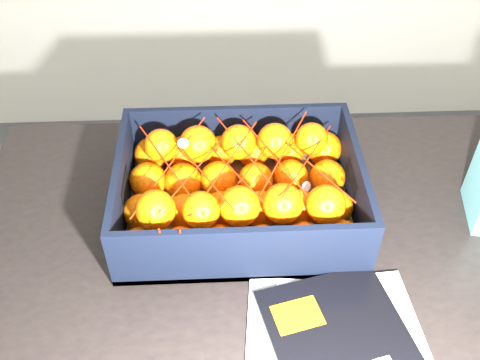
{
  "coord_description": "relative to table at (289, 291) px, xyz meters",
  "views": [
    {
      "loc": [
        0.15,
        -0.26,
        1.53
      ],
      "look_at": [
        0.18,
        0.44,
        0.86
      ],
      "focal_mm": 41.55,
      "sensor_mm": 36.0,
      "label": 1
    }
  ],
  "objects": [
    {
      "name": "room_shell",
      "position": [
        -0.27,
        -0.35,
        0.6
      ],
      "size": [
        3.54,
        3.54,
        2.5
      ],
      "color": "beige",
      "rests_on": "ground"
    },
    {
      "name": "table",
      "position": [
        0.0,
        0.0,
        0.0
      ],
      "size": [
        1.21,
        0.81,
        0.75
      ],
      "color": "black",
      "rests_on": "ground"
    },
    {
      "name": "mesh_net",
      "position": [
        -0.1,
        0.11,
        0.22
      ],
      "size": [
        0.37,
        0.29,
        0.09
      ],
      "color": "red",
      "rests_on": "clementine_heap"
    },
    {
      "name": "magazine_stack",
      "position": [
        0.05,
        -0.19,
        0.11
      ],
      "size": [
        0.3,
        0.32,
        0.02
      ],
      "color": "silver",
      "rests_on": "table"
    },
    {
      "name": "clementine_heap",
      "position": [
        -0.09,
        0.12,
        0.16
      ],
      "size": [
        0.42,
        0.31,
        0.12
      ],
      "color": "#FD5E05",
      "rests_on": "produce_crate"
    },
    {
      "name": "produce_crate",
      "position": [
        -0.09,
        0.12,
        0.14
      ],
      "size": [
        0.44,
        0.33,
        0.13
      ],
      "color": "brown",
      "rests_on": "table"
    }
  ]
}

